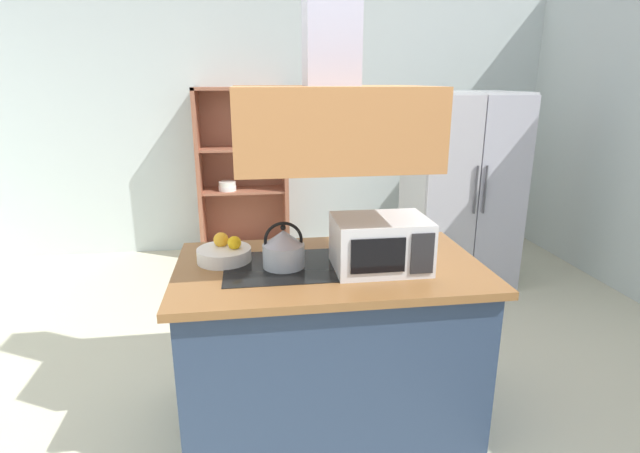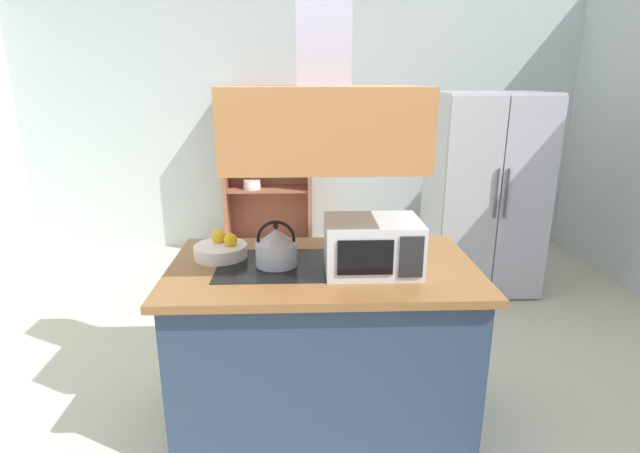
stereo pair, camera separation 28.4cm
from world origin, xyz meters
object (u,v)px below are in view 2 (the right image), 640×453
refrigerator (483,193)px  kettle (276,247)px  dish_cabinet (268,181)px  cutting_board (392,245)px  fruit_bowl (221,250)px  microwave (372,245)px

refrigerator → kettle: size_ratio=7.30×
dish_cabinet → kettle: size_ratio=7.41×
cutting_board → fruit_bowl: fruit_bowl is taller
microwave → refrigerator: bearing=56.6°
refrigerator → cutting_board: size_ratio=5.04×
microwave → fruit_bowl: microwave is taller
refrigerator → microwave: 2.26m
kettle → microwave: bearing=-10.3°
microwave → cutting_board: bearing=65.6°
refrigerator → microwave: refrigerator is taller
fruit_bowl → microwave: bearing=-15.6°
dish_cabinet → microwave: size_ratio=3.78×
refrigerator → dish_cabinet: 2.21m
cutting_board → fruit_bowl: bearing=-171.0°
cutting_board → kettle: bearing=-156.4°
cutting_board → microwave: bearing=-114.4°
dish_cabinet → kettle: bearing=-85.5°
dish_cabinet → kettle: 2.86m
kettle → dish_cabinet: bearing=94.5°
dish_cabinet → cutting_board: size_ratio=5.11×
cutting_board → microwave: size_ratio=0.74×
microwave → fruit_bowl: bearing=164.4°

